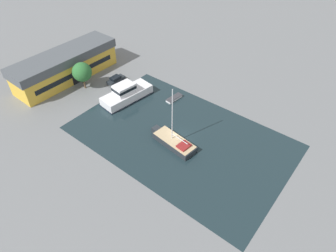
% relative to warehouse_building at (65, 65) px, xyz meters
% --- Properties ---
extents(ground_plane, '(440.00, 440.00, 0.00)m').
position_rel_warehouse_building_xyz_m(ground_plane, '(0.29, -32.98, -3.28)').
color(ground_plane, slate).
extents(water_canal, '(25.11, 39.35, 0.01)m').
position_rel_warehouse_building_xyz_m(water_canal, '(0.29, -32.98, -3.28)').
color(water_canal, '#19282D').
rests_on(water_canal, ground).
extents(warehouse_building, '(25.10, 7.78, 6.48)m').
position_rel_warehouse_building_xyz_m(warehouse_building, '(0.00, 0.00, 0.00)').
color(warehouse_building, gold).
rests_on(warehouse_building, ground).
extents(quay_tree_near_building, '(4.26, 4.26, 6.24)m').
position_rel_warehouse_building_xyz_m(quay_tree_near_building, '(-0.27, -6.47, 0.81)').
color(quay_tree_near_building, brown).
rests_on(quay_tree_near_building, ground).
extents(parked_car, '(4.38, 1.76, 1.64)m').
position_rel_warehouse_building_xyz_m(parked_car, '(5.61, -10.39, -2.46)').
color(parked_car, '#1E2328').
rests_on(parked_car, ground).
extents(sailboat_moored, '(4.05, 9.69, 11.70)m').
position_rel_warehouse_building_xyz_m(sailboat_moored, '(-2.09, -33.24, -2.60)').
color(sailboat_moored, '#23282D').
rests_on(sailboat_moored, water_canal).
extents(motor_cruiser, '(11.77, 5.64, 3.87)m').
position_rel_warehouse_building_xyz_m(motor_cruiser, '(2.47, -16.91, -1.86)').
color(motor_cruiser, silver).
rests_on(motor_cruiser, water_canal).
extents(small_dinghy, '(4.06, 1.74, 0.59)m').
position_rel_warehouse_building_xyz_m(small_dinghy, '(8.80, -24.89, -2.97)').
color(small_dinghy, silver).
rests_on(small_dinghy, water_canal).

